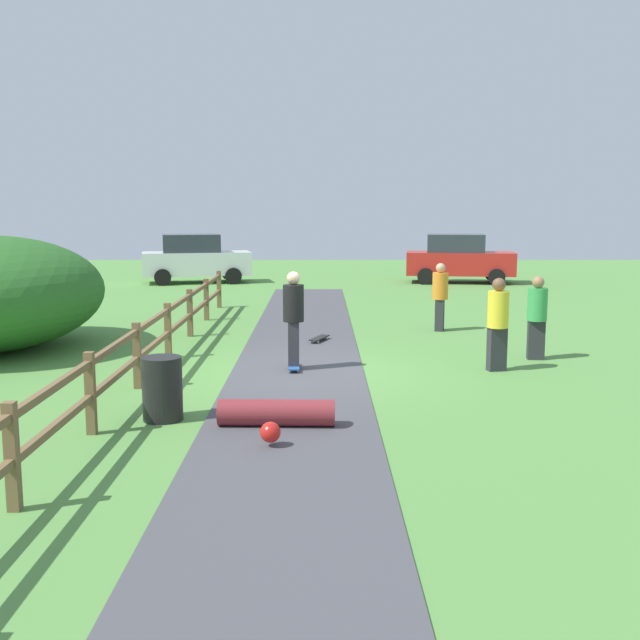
# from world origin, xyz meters

# --- Properties ---
(ground_plane) EXTENTS (60.00, 60.00, 0.00)m
(ground_plane) POSITION_xyz_m (0.00, 0.00, 0.00)
(ground_plane) COLOR #568E42
(asphalt_path) EXTENTS (2.40, 28.00, 0.02)m
(asphalt_path) POSITION_xyz_m (0.00, 0.00, 0.01)
(asphalt_path) COLOR #47474C
(asphalt_path) RESTS_ON ground_plane
(wooden_fence) EXTENTS (0.12, 18.12, 1.10)m
(wooden_fence) POSITION_xyz_m (-2.60, 0.00, 0.67)
(wooden_fence) COLOR brown
(wooden_fence) RESTS_ON ground_plane
(trash_bin) EXTENTS (0.56, 0.56, 0.90)m
(trash_bin) POSITION_xyz_m (-1.80, -3.18, 0.45)
(trash_bin) COLOR black
(trash_bin) RESTS_ON ground_plane
(skater_riding) EXTENTS (0.39, 0.81, 1.80)m
(skater_riding) POSITION_xyz_m (-0.07, 0.12, 1.02)
(skater_riding) COLOR #265999
(skater_riding) RESTS_ON asphalt_path
(skater_fallen) EXTENTS (1.60, 1.24, 0.36)m
(skater_fallen) POSITION_xyz_m (-0.19, -3.60, 0.20)
(skater_fallen) COLOR maroon
(skater_fallen) RESTS_ON asphalt_path
(skateboard_loose) EXTENTS (0.47, 0.82, 0.08)m
(skateboard_loose) POSITION_xyz_m (0.39, 3.11, 0.09)
(skateboard_loose) COLOR black
(skateboard_loose) RESTS_ON asphalt_path
(bystander_yellow) EXTENTS (0.45, 0.45, 1.70)m
(bystander_yellow) POSITION_xyz_m (3.64, 0.09, 0.94)
(bystander_yellow) COLOR #2D2D33
(bystander_yellow) RESTS_ON ground_plane
(bystander_orange) EXTENTS (0.46, 0.46, 1.64)m
(bystander_orange) POSITION_xyz_m (3.30, 4.68, 0.90)
(bystander_orange) COLOR #2D2D33
(bystander_orange) RESTS_ON ground_plane
(bystander_green) EXTENTS (0.42, 0.42, 1.64)m
(bystander_green) POSITION_xyz_m (4.65, 1.16, 0.90)
(bystander_green) COLOR #2D2D33
(bystander_green) RESTS_ON ground_plane
(parked_car_white) EXTENTS (4.47, 2.67, 1.92)m
(parked_car_white) POSITION_xyz_m (-4.53, 16.59, 0.96)
(parked_car_white) COLOR silver
(parked_car_white) RESTS_ON ground_plane
(parked_car_red) EXTENTS (4.38, 2.41, 1.92)m
(parked_car_red) POSITION_xyz_m (5.90, 16.60, 0.96)
(parked_car_red) COLOR red
(parked_car_red) RESTS_ON ground_plane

